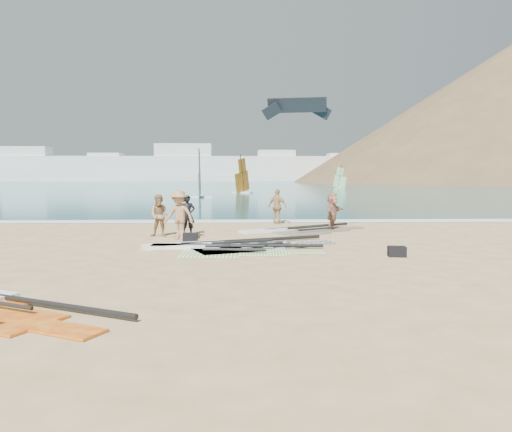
{
  "coord_description": "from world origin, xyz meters",
  "views": [
    {
      "loc": [
        -1.69,
        -12.93,
        2.44
      ],
      "look_at": [
        -1.16,
        4.0,
        1.0
      ],
      "focal_mm": 35.0,
      "sensor_mm": 36.0,
      "label": 1
    }
  ],
  "objects_px": {
    "gear_bag_near": "(190,238)",
    "beachgoer_right": "(332,211)",
    "beachgoer_left": "(160,216)",
    "beachgoer_mid": "(179,215)",
    "beachgoer_back": "(277,207)",
    "rig_orange": "(296,230)",
    "rig_green": "(221,249)",
    "rig_grey": "(228,245)",
    "person_wetsuit": "(188,215)",
    "gear_bag_far": "(397,251)"
  },
  "relations": [
    {
      "from": "rig_grey",
      "to": "rig_green",
      "type": "height_order",
      "value": "rig_grey"
    },
    {
      "from": "person_wetsuit",
      "to": "rig_green",
      "type": "bearing_deg",
      "value": -82.47
    },
    {
      "from": "gear_bag_near",
      "to": "person_wetsuit",
      "type": "bearing_deg",
      "value": 98.32
    },
    {
      "from": "beachgoer_mid",
      "to": "beachgoer_right",
      "type": "distance_m",
      "value": 6.88
    },
    {
      "from": "gear_bag_near",
      "to": "beachgoer_mid",
      "type": "bearing_deg",
      "value": 122.37
    },
    {
      "from": "beachgoer_left",
      "to": "beachgoer_mid",
      "type": "relative_size",
      "value": 0.89
    },
    {
      "from": "beachgoer_right",
      "to": "beachgoer_mid",
      "type": "bearing_deg",
      "value": 145.27
    },
    {
      "from": "beachgoer_back",
      "to": "gear_bag_near",
      "type": "bearing_deg",
      "value": 96.54
    },
    {
      "from": "rig_orange",
      "to": "beachgoer_right",
      "type": "distance_m",
      "value": 1.85
    },
    {
      "from": "gear_bag_near",
      "to": "beachgoer_left",
      "type": "bearing_deg",
      "value": 129.05
    },
    {
      "from": "rig_orange",
      "to": "gear_bag_near",
      "type": "relative_size",
      "value": 10.88
    },
    {
      "from": "beachgoer_mid",
      "to": "beachgoer_back",
      "type": "xyz_separation_m",
      "value": [
        4.07,
        5.63,
        -0.07
      ]
    },
    {
      "from": "beachgoer_back",
      "to": "rig_orange",
      "type": "bearing_deg",
      "value": 135.72
    },
    {
      "from": "beachgoer_left",
      "to": "person_wetsuit",
      "type": "bearing_deg",
      "value": 25.03
    },
    {
      "from": "rig_orange",
      "to": "beachgoer_mid",
      "type": "height_order",
      "value": "beachgoer_mid"
    },
    {
      "from": "rig_grey",
      "to": "person_wetsuit",
      "type": "bearing_deg",
      "value": 95.55
    },
    {
      "from": "gear_bag_near",
      "to": "beachgoer_right",
      "type": "height_order",
      "value": "beachgoer_right"
    },
    {
      "from": "rig_green",
      "to": "gear_bag_far",
      "type": "distance_m",
      "value": 5.4
    },
    {
      "from": "rig_grey",
      "to": "rig_orange",
      "type": "distance_m",
      "value": 5.19
    },
    {
      "from": "rig_grey",
      "to": "beachgoer_right",
      "type": "distance_m",
      "value": 6.58
    },
    {
      "from": "rig_grey",
      "to": "rig_green",
      "type": "relative_size",
      "value": 1.18
    },
    {
      "from": "beachgoer_back",
      "to": "gear_bag_far",
      "type": "bearing_deg",
      "value": 142.06
    },
    {
      "from": "rig_green",
      "to": "rig_orange",
      "type": "xyz_separation_m",
      "value": [
        2.99,
        5.21,
        0.0
      ]
    },
    {
      "from": "rig_orange",
      "to": "person_wetsuit",
      "type": "height_order",
      "value": "person_wetsuit"
    },
    {
      "from": "rig_orange",
      "to": "person_wetsuit",
      "type": "bearing_deg",
      "value": 162.37
    },
    {
      "from": "gear_bag_near",
      "to": "beachgoer_back",
      "type": "xyz_separation_m",
      "value": [
        3.59,
        6.39,
        0.69
      ]
    },
    {
      "from": "person_wetsuit",
      "to": "beachgoer_mid",
      "type": "xyz_separation_m",
      "value": [
        -0.18,
        -1.26,
        0.12
      ]
    },
    {
      "from": "gear_bag_far",
      "to": "beachgoer_right",
      "type": "height_order",
      "value": "beachgoer_right"
    },
    {
      "from": "rig_grey",
      "to": "beachgoer_back",
      "type": "distance_m",
      "value": 7.95
    },
    {
      "from": "rig_grey",
      "to": "beachgoer_mid",
      "type": "xyz_separation_m",
      "value": [
        -1.84,
        1.95,
        0.87
      ]
    },
    {
      "from": "gear_bag_far",
      "to": "beachgoer_back",
      "type": "relative_size",
      "value": 0.3
    },
    {
      "from": "rig_orange",
      "to": "person_wetsuit",
      "type": "relative_size",
      "value": 3.53
    },
    {
      "from": "person_wetsuit",
      "to": "beachgoer_back",
      "type": "xyz_separation_m",
      "value": [
        3.88,
        4.37,
        0.05
      ]
    },
    {
      "from": "gear_bag_far",
      "to": "beachgoer_right",
      "type": "xyz_separation_m",
      "value": [
        -0.63,
        6.93,
        0.66
      ]
    },
    {
      "from": "gear_bag_near",
      "to": "beachgoer_back",
      "type": "bearing_deg",
      "value": 60.66
    },
    {
      "from": "beachgoer_left",
      "to": "beachgoer_back",
      "type": "relative_size",
      "value": 0.97
    },
    {
      "from": "rig_grey",
      "to": "gear_bag_near",
      "type": "bearing_deg",
      "value": 116.95
    },
    {
      "from": "rig_orange",
      "to": "beachgoer_right",
      "type": "relative_size",
      "value": 3.47
    },
    {
      "from": "gear_bag_near",
      "to": "beachgoer_back",
      "type": "height_order",
      "value": "beachgoer_back"
    },
    {
      "from": "rig_orange",
      "to": "person_wetsuit",
      "type": "xyz_separation_m",
      "value": [
        -4.44,
        -1.17,
        0.75
      ]
    },
    {
      "from": "rig_orange",
      "to": "beachgoer_left",
      "type": "bearing_deg",
      "value": 163.38
    },
    {
      "from": "gear_bag_far",
      "to": "beachgoer_mid",
      "type": "relative_size",
      "value": 0.28
    },
    {
      "from": "rig_orange",
      "to": "beachgoer_back",
      "type": "distance_m",
      "value": 3.35
    },
    {
      "from": "person_wetsuit",
      "to": "beachgoer_back",
      "type": "height_order",
      "value": "beachgoer_back"
    },
    {
      "from": "beachgoer_left",
      "to": "beachgoer_mid",
      "type": "xyz_separation_m",
      "value": [
        0.85,
        -0.89,
        0.1
      ]
    },
    {
      "from": "rig_grey",
      "to": "beachgoer_right",
      "type": "xyz_separation_m",
      "value": [
        4.41,
        4.83,
        0.76
      ]
    },
    {
      "from": "rig_orange",
      "to": "beachgoer_mid",
      "type": "xyz_separation_m",
      "value": [
        -4.62,
        -2.43,
        0.87
      ]
    },
    {
      "from": "gear_bag_near",
      "to": "beachgoer_right",
      "type": "bearing_deg",
      "value": 32.2
    },
    {
      "from": "rig_green",
      "to": "beachgoer_mid",
      "type": "relative_size",
      "value": 3.06
    },
    {
      "from": "gear_bag_near",
      "to": "person_wetsuit",
      "type": "relative_size",
      "value": 0.32
    }
  ]
}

